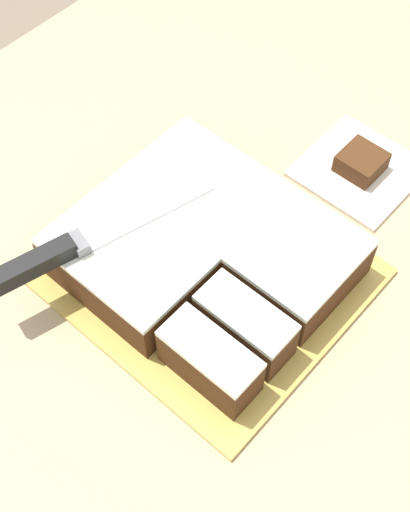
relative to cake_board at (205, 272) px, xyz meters
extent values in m
plane|color=#7F705B|center=(0.03, -0.04, -0.90)|extent=(8.00, 8.00, 0.00)
cube|color=tan|center=(0.03, -0.04, -0.45)|extent=(1.40, 1.10, 0.90)
cube|color=gold|center=(0.00, 0.00, 0.00)|extent=(0.32, 0.35, 0.01)
cube|color=#472814|center=(0.00, 0.06, 0.03)|extent=(0.27, 0.18, 0.06)
cube|color=white|center=(0.00, 0.06, 0.06)|extent=(0.27, 0.18, 0.01)
cube|color=#472814|center=(0.06, -0.09, 0.03)|extent=(0.14, 0.12, 0.06)
cube|color=white|center=(0.06, -0.09, 0.06)|extent=(0.14, 0.12, 0.01)
cube|color=#472814|center=(-0.10, -0.09, 0.03)|extent=(0.05, 0.11, 0.06)
cube|color=white|center=(-0.10, -0.09, 0.06)|extent=(0.05, 0.11, 0.01)
cube|color=#472814|center=(-0.04, -0.09, 0.03)|extent=(0.05, 0.11, 0.06)
cube|color=white|center=(-0.04, -0.09, 0.06)|extent=(0.05, 0.11, 0.01)
cube|color=silver|center=(-0.02, 0.08, 0.07)|extent=(0.18, 0.07, 0.00)
cube|color=slate|center=(-0.10, 0.10, 0.07)|extent=(0.02, 0.03, 0.02)
cube|color=black|center=(-0.16, 0.12, 0.08)|extent=(0.11, 0.05, 0.02)
cube|color=white|center=(0.26, -0.05, 0.00)|extent=(0.15, 0.15, 0.01)
cube|color=#472814|center=(0.26, -0.05, 0.02)|extent=(0.06, 0.06, 0.03)
camera|label=1|loc=(-0.35, -0.31, 0.74)|focal=50.00mm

